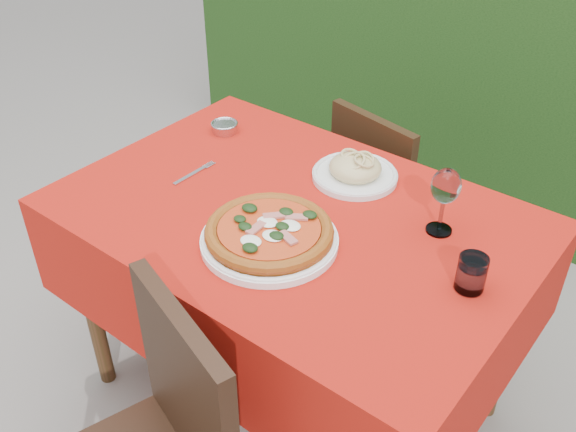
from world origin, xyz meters
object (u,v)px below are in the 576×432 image
Objects in this scene: wine_glass at (446,189)px; water_glass at (471,275)px; steel_ramekin at (225,128)px; pizza_plate at (269,234)px; fork at (190,175)px; pasta_plate at (355,171)px; chair_far at (384,195)px.

water_glass is at bearing -44.92° from wine_glass.
water_glass is 0.98m from steel_ramekin.
pizza_plate is 0.49m from water_glass.
water_glass reaches higher than fork.
steel_ramekin is at bearing 143.39° from pizza_plate.
water_glass reaches higher than steel_ramekin.
pizza_plate is 0.40m from fork.
pasta_plate is 0.34m from wine_glass.
pasta_plate is 0.48m from fork.
pizza_plate is at bearing -134.60° from wine_glass.
fork is (-0.85, -0.05, -0.04)m from water_glass.
steel_ramekin is (-0.11, 0.26, 0.01)m from fork.
steel_ramekin is (-0.49, -0.02, -0.01)m from pasta_plate.
fork is 2.13× the size of steel_ramekin.
wine_glass is 1.07× the size of fork.
water_glass is at bearing 144.23° from chair_far.
pizza_plate reaches higher than steel_ramekin.
steel_ramekin is (-0.39, -0.40, 0.31)m from chair_far.
fork is (-0.38, -0.29, -0.02)m from pasta_plate.
water_glass is at bearing 3.83° from fork.
pasta_plate is 1.34× the size of wine_glass.
water_glass reaches higher than pizza_plate.
pasta_plate is (0.10, -0.38, 0.32)m from chair_far.
pasta_plate is at bearing 116.32° from chair_far.
steel_ramekin is (-0.49, 0.37, -0.01)m from pizza_plate.
water_glass is (0.46, 0.15, 0.01)m from pizza_plate.
pasta_plate is at bearing 153.20° from water_glass.
pizza_plate is (0.10, -0.77, 0.32)m from chair_far.
pasta_plate is 0.52m from water_glass.
water_glass is (0.57, -0.61, 0.33)m from chair_far.
pizza_plate reaches higher than chair_far.
chair_far is 0.78m from fork.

